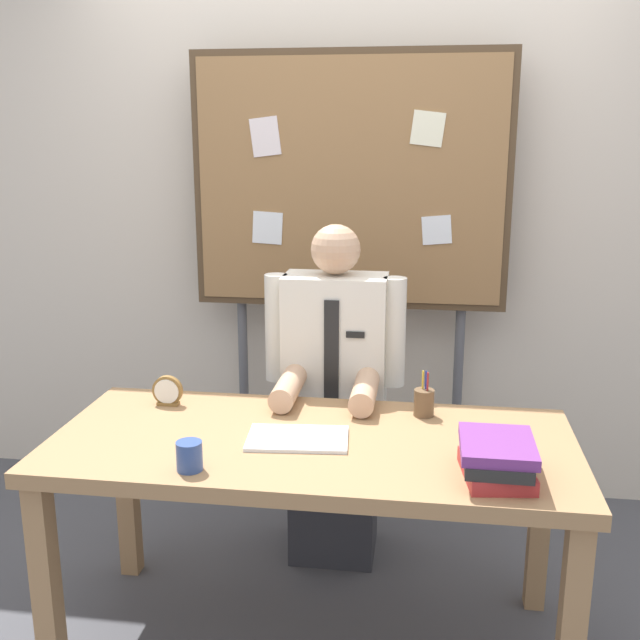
{
  "coord_description": "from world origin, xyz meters",
  "views": [
    {
      "loc": [
        0.35,
        -2.21,
        1.72
      ],
      "look_at": [
        0.0,
        0.18,
        1.11
      ],
      "focal_mm": 41.94,
      "sensor_mm": 36.0,
      "label": 1
    }
  ],
  "objects_px": {
    "bulletin_board": "(350,188)",
    "book_stack": "(497,459)",
    "desk_clock": "(168,392)",
    "coffee_mug": "(189,456)",
    "desk": "(312,465)",
    "person": "(334,409)",
    "pen_holder": "(424,402)",
    "open_notebook": "(298,438)"
  },
  "relations": [
    {
      "from": "book_stack",
      "to": "desk",
      "type": "bearing_deg",
      "value": 160.07
    },
    {
      "from": "desk",
      "to": "bulletin_board",
      "type": "relative_size",
      "value": 0.82
    },
    {
      "from": "desk",
      "to": "coffee_mug",
      "type": "xyz_separation_m",
      "value": [
        -0.32,
        -0.28,
        0.14
      ]
    },
    {
      "from": "desk",
      "to": "book_stack",
      "type": "relative_size",
      "value": 6.36
    },
    {
      "from": "person",
      "to": "coffee_mug",
      "type": "bearing_deg",
      "value": -110.33
    },
    {
      "from": "book_stack",
      "to": "desk_clock",
      "type": "distance_m",
      "value": 1.21
    },
    {
      "from": "desk",
      "to": "open_notebook",
      "type": "relative_size",
      "value": 5.25
    },
    {
      "from": "desk",
      "to": "book_stack",
      "type": "distance_m",
      "value": 0.62
    },
    {
      "from": "bulletin_board",
      "to": "book_stack",
      "type": "xyz_separation_m",
      "value": [
        0.56,
        -1.28,
        -0.66
      ]
    },
    {
      "from": "open_notebook",
      "to": "desk_clock",
      "type": "relative_size",
      "value": 2.92
    },
    {
      "from": "person",
      "to": "open_notebook",
      "type": "bearing_deg",
      "value": -94.16
    },
    {
      "from": "bulletin_board",
      "to": "book_stack",
      "type": "bearing_deg",
      "value": -66.18
    },
    {
      "from": "open_notebook",
      "to": "pen_holder",
      "type": "bearing_deg",
      "value": 34.62
    },
    {
      "from": "person",
      "to": "open_notebook",
      "type": "xyz_separation_m",
      "value": [
        -0.04,
        -0.6,
        0.12
      ]
    },
    {
      "from": "open_notebook",
      "to": "book_stack",
      "type": "bearing_deg",
      "value": -16.88
    },
    {
      "from": "book_stack",
      "to": "open_notebook",
      "type": "xyz_separation_m",
      "value": [
        -0.61,
        0.18,
        -0.05
      ]
    },
    {
      "from": "open_notebook",
      "to": "desk",
      "type": "bearing_deg",
      "value": 24.64
    },
    {
      "from": "person",
      "to": "desk_clock",
      "type": "height_order",
      "value": "person"
    },
    {
      "from": "bulletin_board",
      "to": "open_notebook",
      "type": "bearing_deg",
      "value": -92.28
    },
    {
      "from": "desk",
      "to": "pen_holder",
      "type": "bearing_deg",
      "value": 35.71
    },
    {
      "from": "desk_clock",
      "to": "coffee_mug",
      "type": "height_order",
      "value": "desk_clock"
    },
    {
      "from": "open_notebook",
      "to": "person",
      "type": "bearing_deg",
      "value": 85.84
    },
    {
      "from": "open_notebook",
      "to": "pen_holder",
      "type": "xyz_separation_m",
      "value": [
        0.4,
        0.27,
        0.04
      ]
    },
    {
      "from": "bulletin_board",
      "to": "pen_holder",
      "type": "bearing_deg",
      "value": -66.61
    },
    {
      "from": "coffee_mug",
      "to": "pen_holder",
      "type": "relative_size",
      "value": 0.55
    },
    {
      "from": "bulletin_board",
      "to": "coffee_mug",
      "type": "xyz_separation_m",
      "value": [
        -0.32,
        -1.35,
        -0.68
      ]
    },
    {
      "from": "bulletin_board",
      "to": "desk",
      "type": "bearing_deg",
      "value": -90.0
    },
    {
      "from": "desk",
      "to": "person",
      "type": "bearing_deg",
      "value": 90.0
    },
    {
      "from": "open_notebook",
      "to": "coffee_mug",
      "type": "distance_m",
      "value": 0.38
    },
    {
      "from": "desk",
      "to": "desk_clock",
      "type": "relative_size",
      "value": 15.36
    },
    {
      "from": "person",
      "to": "book_stack",
      "type": "xyz_separation_m",
      "value": [
        0.56,
        -0.78,
        0.18
      ]
    },
    {
      "from": "desk",
      "to": "bulletin_board",
      "type": "xyz_separation_m",
      "value": [
        -0.0,
        1.07,
        0.81
      ]
    },
    {
      "from": "desk_clock",
      "to": "book_stack",
      "type": "bearing_deg",
      "value": -20.92
    },
    {
      "from": "book_stack",
      "to": "pen_holder",
      "type": "height_order",
      "value": "pen_holder"
    },
    {
      "from": "bulletin_board",
      "to": "open_notebook",
      "type": "relative_size",
      "value": 6.41
    },
    {
      "from": "coffee_mug",
      "to": "desk_clock",
      "type": "bearing_deg",
      "value": 115.86
    },
    {
      "from": "bulletin_board",
      "to": "book_stack",
      "type": "height_order",
      "value": "bulletin_board"
    },
    {
      "from": "bulletin_board",
      "to": "desk_clock",
      "type": "xyz_separation_m",
      "value": [
        -0.56,
        -0.85,
        -0.67
      ]
    },
    {
      "from": "desk",
      "to": "open_notebook",
      "type": "xyz_separation_m",
      "value": [
        -0.04,
        -0.02,
        0.1
      ]
    },
    {
      "from": "person",
      "to": "bulletin_board",
      "type": "relative_size",
      "value": 0.67
    },
    {
      "from": "bulletin_board",
      "to": "book_stack",
      "type": "relative_size",
      "value": 7.76
    },
    {
      "from": "person",
      "to": "desk_clock",
      "type": "relative_size",
      "value": 12.53
    }
  ]
}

